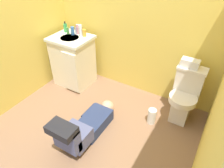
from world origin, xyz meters
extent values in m
cube|color=#876147|center=(0.00, 0.00, -0.02)|extent=(3.02, 3.13, 0.04)
cube|color=#E0C04F|center=(0.00, 1.11, 1.20)|extent=(2.68, 0.08, 2.40)
cube|color=#E0C04F|center=(-1.30, 0.00, 1.20)|extent=(0.08, 2.13, 2.40)
cube|color=silver|center=(0.91, 0.75, 0.19)|extent=(0.22, 0.30, 0.38)
cylinder|color=silver|center=(0.91, 0.69, 0.38)|extent=(0.35, 0.35, 0.08)
cube|color=silver|center=(0.91, 0.88, 0.55)|extent=(0.34, 0.17, 0.34)
cube|color=silver|center=(0.91, 0.88, 0.73)|extent=(0.36, 0.19, 0.03)
cube|color=beige|center=(-0.87, 0.70, 0.39)|extent=(0.56, 0.48, 0.78)
cube|color=silver|center=(-0.87, 0.70, 0.80)|extent=(0.60, 0.52, 0.04)
cylinder|color=silver|center=(-0.87, 0.68, 0.79)|extent=(0.28, 0.28, 0.05)
cube|color=beige|center=(-0.72, 0.45, 0.37)|extent=(0.26, 0.03, 0.66)
cylinder|color=silver|center=(-0.87, 0.84, 0.87)|extent=(0.02, 0.02, 0.10)
cube|color=navy|center=(0.00, 0.00, 0.09)|extent=(0.29, 0.52, 0.17)
sphere|color=tan|center=(0.00, 0.33, 0.10)|extent=(0.19, 0.19, 0.19)
cube|color=#4F557E|center=(0.00, -0.36, 0.18)|extent=(0.31, 0.28, 0.20)
cube|color=#4F557E|center=(0.00, -0.50, 0.30)|extent=(0.31, 0.12, 0.32)
cube|color=black|center=(0.00, -0.54, 0.47)|extent=(0.31, 0.19, 0.09)
cylinder|color=navy|center=(-0.19, 0.16, 0.06)|extent=(0.08, 0.30, 0.08)
cube|color=silver|center=(0.87, 0.88, 0.80)|extent=(0.22, 0.11, 0.10)
cylinder|color=green|center=(-1.06, 0.82, 0.89)|extent=(0.06, 0.06, 0.13)
cylinder|color=black|center=(-1.06, 0.82, 0.97)|extent=(0.02, 0.02, 0.04)
cylinder|color=#50974A|center=(-0.98, 0.77, 0.87)|extent=(0.04, 0.04, 0.11)
cylinder|color=#396CB2|center=(-0.90, 0.79, 0.88)|extent=(0.05, 0.05, 0.12)
cylinder|color=pink|center=(-0.85, 0.86, 0.89)|extent=(0.05, 0.05, 0.15)
cylinder|color=silver|center=(-0.76, 0.82, 0.90)|extent=(0.06, 0.06, 0.17)
cylinder|color=gold|center=(-0.71, 0.83, 0.87)|extent=(0.06, 0.06, 0.11)
cylinder|color=white|center=(0.61, 0.47, 0.11)|extent=(0.11, 0.11, 0.22)
camera|label=1|loc=(1.17, -1.50, 2.10)|focal=33.29mm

